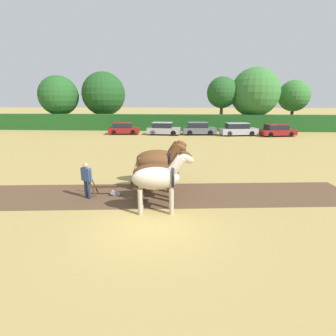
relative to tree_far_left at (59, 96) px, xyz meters
name	(u,v)px	position (x,y,z in m)	size (l,w,h in m)	color
ground_plane	(151,224)	(17.85, -31.29, -4.88)	(240.00, 240.00, 0.00)	#A88E4C
plowed_furrow_strip	(72,196)	(13.69, -28.63, -4.88)	(27.30, 3.38, 0.01)	brown
hedgerow	(175,123)	(17.85, -2.25, -3.74)	(73.15, 1.50, 2.28)	#1E511E
tree_far_left	(59,96)	(0.00, 0.00, 0.00)	(5.91, 5.91, 7.85)	#423323
tree_left	(104,94)	(6.55, 1.40, 0.26)	(6.66, 6.66, 8.48)	#423323
tree_center_left	(222,93)	(24.56, -0.46, 0.41)	(4.44, 4.44, 7.54)	brown
tree_center	(255,92)	(29.29, -0.16, 0.44)	(7.00, 7.00, 8.83)	#4C3823
tree_center_right	(294,96)	(35.54, 1.57, -0.03)	(4.62, 4.62, 7.18)	#423323
draft_horse_lead_left	(158,178)	(18.05, -30.18, -3.43)	(2.66, 1.13, 2.52)	#B2A38E
draft_horse_lead_right	(159,172)	(17.94, -28.90, -3.54)	(2.80, 1.06, 2.41)	#513319
draft_horse_trail_left	(159,163)	(17.82, -27.61, -3.42)	(2.62, 1.16, 2.50)	brown
draft_horse_trail_right	(159,158)	(17.71, -26.32, -3.50)	(2.90, 1.23, 2.45)	brown
plow	(107,189)	(15.40, -28.48, -4.57)	(1.52, 0.49, 1.13)	#4C331E
farmer_at_plow	(87,178)	(14.59, -28.87, -3.88)	(0.62, 0.41, 1.72)	#28334C
farmer_beside_team	(162,160)	(17.77, -24.70, -4.00)	(0.36, 0.59, 1.54)	#38332D
parked_car_far_left	(124,129)	(11.29, -6.56, -4.16)	(4.02, 2.04, 1.49)	maroon
parked_car_left	(163,129)	(16.49, -6.86, -4.12)	(4.26, 2.08, 1.59)	#9E9EA8
parked_car_center_left	(199,129)	(20.98, -6.50, -4.12)	(4.25, 2.10, 1.59)	#565B66
parked_car_center	(238,129)	(25.84, -7.02, -4.12)	(4.68, 2.34, 1.58)	#A8A8B2
parked_car_center_right	(277,130)	(30.54, -7.22, -4.19)	(4.44, 2.49, 1.45)	maroon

